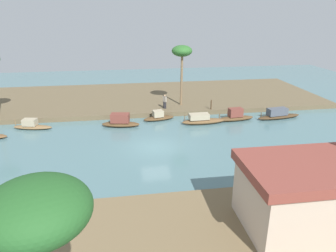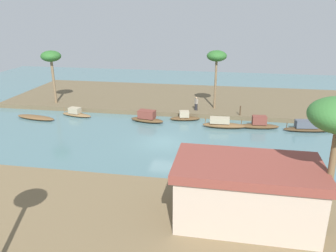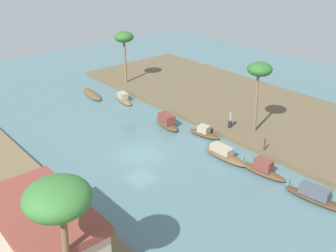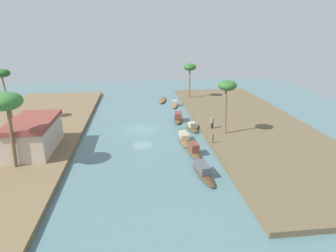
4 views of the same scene
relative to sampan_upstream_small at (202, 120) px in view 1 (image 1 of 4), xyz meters
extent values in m
plane|color=slate|center=(5.39, 5.06, -0.43)|extent=(76.64, 76.64, 0.00)
cube|color=brown|center=(5.39, -10.45, -0.17)|extent=(45.63, 15.28, 0.51)
ellipsoid|color=brown|center=(-0.14, 0.00, -0.16)|extent=(4.51, 1.27, 0.55)
cube|color=tan|center=(0.35, 0.01, 0.40)|extent=(2.04, 1.02, 0.56)
cylinder|color=brown|center=(1.83, 0.06, 0.37)|extent=(0.07, 0.07, 0.61)
ellipsoid|color=brown|center=(16.77, -1.14, -0.25)|extent=(3.96, 1.75, 0.37)
cube|color=tan|center=(16.99, -1.19, 0.26)|extent=(1.43, 1.09, 0.65)
cylinder|color=brown|center=(18.43, -1.48, 0.21)|extent=(0.07, 0.07, 0.61)
ellipsoid|color=brown|center=(8.24, -0.49, -0.19)|extent=(3.92, 1.83, 0.49)
cube|color=brown|center=(8.27, -0.49, 0.48)|extent=(1.95, 1.33, 0.85)
ellipsoid|color=#47331E|center=(-8.59, -0.39, -0.22)|extent=(5.10, 1.70, 0.43)
cube|color=#4C515B|center=(-8.31, -0.35, 0.37)|extent=(2.22, 1.16, 0.75)
cylinder|color=#47331E|center=(-6.41, -0.11, 0.21)|extent=(0.07, 0.07, 0.51)
ellipsoid|color=brown|center=(-3.70, -0.46, -0.19)|extent=(4.20, 1.40, 0.48)
cube|color=brown|center=(-3.70, -0.46, 0.49)|extent=(1.50, 0.95, 0.88)
cylinder|color=brown|center=(-1.90, -0.29, 0.23)|extent=(0.07, 0.07, 0.46)
ellipsoid|color=brown|center=(4.22, -1.86, -0.22)|extent=(3.47, 1.68, 0.41)
cube|color=tan|center=(4.31, -1.84, 0.31)|extent=(1.20, 1.07, 0.65)
cylinder|color=#232328|center=(3.23, -4.35, 0.46)|extent=(0.50, 0.50, 0.76)
cube|color=gray|center=(3.23, -4.35, 1.15)|extent=(0.44, 0.46, 0.61)
sphere|color=tan|center=(3.23, -4.35, 1.55)|extent=(0.21, 0.21, 0.21)
cylinder|color=#4C3823|center=(-1.82, -3.11, 0.63)|extent=(0.14, 0.14, 1.10)
cylinder|color=#7F6647|center=(1.13, -5.39, 2.96)|extent=(0.26, 0.57, 5.77)
ellipsoid|color=#2D6628|center=(1.13, -5.39, 6.30)|extent=(2.28, 2.28, 1.25)
ellipsoid|color=#235623|center=(9.61, 23.91, 7.02)|extent=(2.00, 2.00, 1.10)
cube|color=#C6B29E|center=(-1.50, 17.00, 1.60)|extent=(7.51, 4.25, 3.03)
cube|color=brown|center=(-1.50, 17.00, 3.36)|extent=(7.96, 4.50, 0.49)
camera|label=1|loc=(8.00, 28.85, 10.33)|focal=33.01mm
camera|label=2|loc=(-0.06, 33.79, 11.38)|focal=36.06mm
camera|label=3|loc=(-19.34, 23.17, 16.83)|focal=42.27mm
camera|label=4|loc=(-31.95, 5.70, 13.01)|focal=30.25mm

